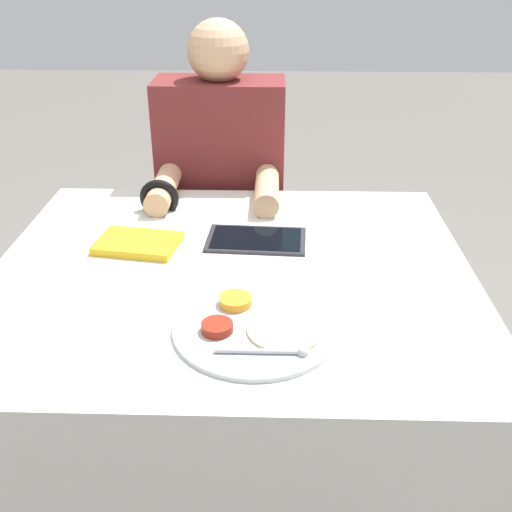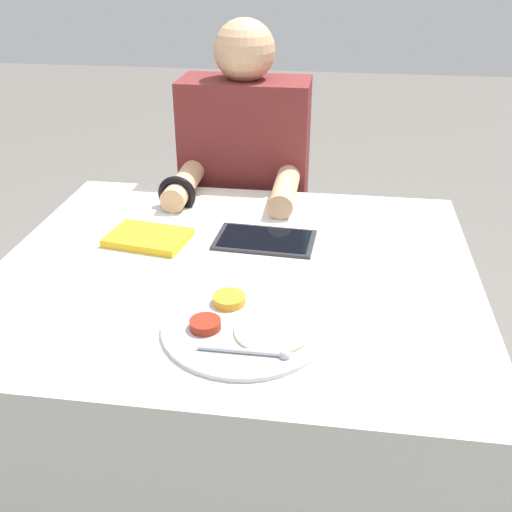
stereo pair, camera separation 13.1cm
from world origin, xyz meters
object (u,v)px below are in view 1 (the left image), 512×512
at_px(thali_tray, 256,326).
at_px(person_diner, 223,217).
at_px(red_notebook, 138,244).
at_px(tablet_device, 256,240).

distance_m(thali_tray, person_diner, 0.89).
height_order(red_notebook, tablet_device, red_notebook).
height_order(red_notebook, person_diner, person_diner).
xyz_separation_m(tablet_device, person_diner, (-0.13, 0.48, -0.15)).
relative_size(tablet_device, person_diner, 0.22).
height_order(thali_tray, red_notebook, thali_tray).
bearing_deg(person_diner, thali_tray, -80.99).
relative_size(thali_tray, red_notebook, 1.51).
bearing_deg(tablet_device, red_notebook, -172.11).
xyz_separation_m(thali_tray, person_diner, (-0.14, 0.86, -0.16)).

